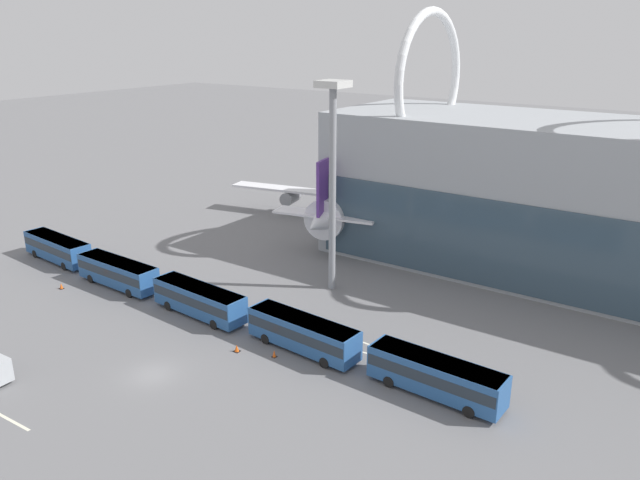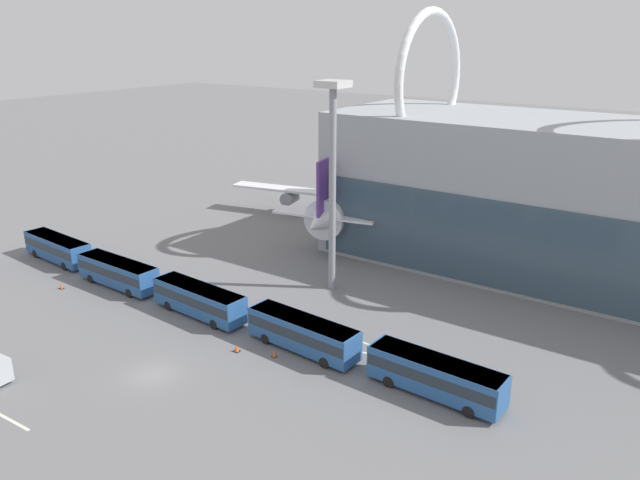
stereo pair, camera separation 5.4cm
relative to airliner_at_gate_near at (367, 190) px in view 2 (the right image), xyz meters
The scene contains 14 objects.
ground_plane 50.50m from the airliner_at_gate_near, 80.55° to the right, with size 440.00×440.00×0.00m, color slate.
airliner_at_gate_near is the anchor object (origin of this frame).
shuttle_bus_0 44.43m from the airliner_at_gate_near, 121.66° to the right, with size 11.60×3.59×3.14m.
shuttle_bus_1 40.10m from the airliner_at_gate_near, 104.60° to the right, with size 11.50×3.06×3.14m.
shuttle_bus_2 39.05m from the airliner_at_gate_near, 85.42° to the right, with size 11.58×3.47×3.14m.
shuttle_bus_3 42.06m from the airliner_at_gate_near, 67.14° to the right, with size 11.59×3.50×3.14m.
shuttle_bus_4 48.61m from the airliner_at_gate_near, 52.57° to the right, with size 11.53×3.20×3.14m.
floodlight_mast 28.93m from the airliner_at_gate_near, 67.52° to the right, with size 2.95×2.95×23.20m.
lane_stripe_2 60.59m from the airliner_at_gate_near, 86.82° to the right, with size 7.09×0.25×0.01m, color silver.
lane_stripe_3 41.83m from the airliner_at_gate_near, 59.82° to the right, with size 10.33×0.25×0.01m, color silver.
lane_stripe_4 40.22m from the airliner_at_gate_near, 59.10° to the right, with size 6.75×0.25×0.01m, color silver.
traffic_cone_0 44.08m from the airliner_at_gate_near, 70.10° to the right, with size 0.44×0.44×0.68m.
traffic_cone_1 44.16m from the airliner_at_gate_near, 74.89° to the right, with size 0.58×0.58×0.66m.
traffic_cone_2 45.70m from the airliner_at_gate_near, 109.15° to the right, with size 0.51×0.51×0.69m.
Camera 2 is at (38.77, -30.34, 28.25)m, focal length 35.00 mm.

